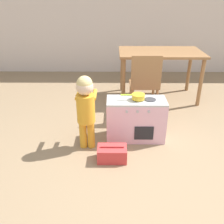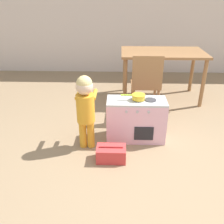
{
  "view_description": "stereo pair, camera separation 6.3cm",
  "coord_description": "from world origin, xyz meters",
  "px_view_note": "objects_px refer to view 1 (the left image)",
  "views": [
    {
      "loc": [
        -0.37,
        -1.74,
        1.58
      ],
      "look_at": [
        -0.39,
        0.74,
        0.37
      ],
      "focal_mm": 40.0,
      "sensor_mm": 36.0,
      "label": 1
    },
    {
      "loc": [
        -0.31,
        -1.73,
        1.58
      ],
      "look_at": [
        -0.39,
        0.74,
        0.37
      ],
      "focal_mm": 40.0,
      "sensor_mm": 36.0,
      "label": 2
    }
  ],
  "objects_px": {
    "toy_pot": "(138,96)",
    "dining_table": "(160,58)",
    "child_figure": "(86,104)",
    "toy_basket": "(112,154)",
    "play_kitchen": "(136,119)",
    "dining_chair_near": "(145,83)"
  },
  "relations": [
    {
      "from": "play_kitchen",
      "to": "dining_table",
      "type": "xyz_separation_m",
      "value": [
        0.45,
        1.25,
        0.41
      ]
    },
    {
      "from": "play_kitchen",
      "to": "child_figure",
      "type": "bearing_deg",
      "value": -160.8
    },
    {
      "from": "play_kitchen",
      "to": "dining_chair_near",
      "type": "bearing_deg",
      "value": 75.39
    },
    {
      "from": "dining_table",
      "to": "dining_chair_near",
      "type": "xyz_separation_m",
      "value": [
        -0.3,
        -0.67,
        -0.18
      ]
    },
    {
      "from": "play_kitchen",
      "to": "dining_chair_near",
      "type": "height_order",
      "value": "dining_chair_near"
    },
    {
      "from": "toy_pot",
      "to": "dining_chair_near",
      "type": "xyz_separation_m",
      "value": [
        0.14,
        0.58,
        -0.06
      ]
    },
    {
      "from": "toy_pot",
      "to": "dining_table",
      "type": "relative_size",
      "value": 0.22
    },
    {
      "from": "play_kitchen",
      "to": "child_figure",
      "type": "xyz_separation_m",
      "value": [
        -0.55,
        -0.19,
        0.28
      ]
    },
    {
      "from": "play_kitchen",
      "to": "child_figure",
      "type": "distance_m",
      "value": 0.64
    },
    {
      "from": "play_kitchen",
      "to": "toy_pot",
      "type": "height_order",
      "value": "toy_pot"
    },
    {
      "from": "dining_chair_near",
      "to": "toy_basket",
      "type": "bearing_deg",
      "value": -112.47
    },
    {
      "from": "toy_pot",
      "to": "toy_basket",
      "type": "bearing_deg",
      "value": -122.75
    },
    {
      "from": "toy_basket",
      "to": "play_kitchen",
      "type": "bearing_deg",
      "value": 58.39
    },
    {
      "from": "toy_pot",
      "to": "child_figure",
      "type": "distance_m",
      "value": 0.59
    },
    {
      "from": "play_kitchen",
      "to": "dining_chair_near",
      "type": "distance_m",
      "value": 0.64
    },
    {
      "from": "child_figure",
      "to": "dining_table",
      "type": "relative_size",
      "value": 0.66
    },
    {
      "from": "toy_basket",
      "to": "dining_table",
      "type": "bearing_deg",
      "value": 66.86
    },
    {
      "from": "child_figure",
      "to": "toy_basket",
      "type": "bearing_deg",
      "value": -41.78
    },
    {
      "from": "play_kitchen",
      "to": "toy_pot",
      "type": "distance_m",
      "value": 0.29
    },
    {
      "from": "toy_pot",
      "to": "dining_table",
      "type": "distance_m",
      "value": 1.33
    },
    {
      "from": "toy_pot",
      "to": "dining_table",
      "type": "height_order",
      "value": "dining_table"
    },
    {
      "from": "toy_basket",
      "to": "dining_table",
      "type": "height_order",
      "value": "dining_table"
    }
  ]
}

